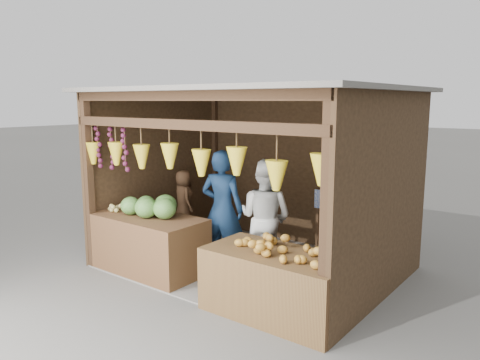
# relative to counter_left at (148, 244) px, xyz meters

# --- Properties ---
(ground) EXTENTS (80.00, 80.00, 0.00)m
(ground) POSITION_rel_counter_left_xyz_m (1.11, 1.07, -0.41)
(ground) COLOR #514F49
(ground) RESTS_ON ground
(stall_structure) EXTENTS (4.30, 3.30, 2.66)m
(stall_structure) POSITION_rel_counter_left_xyz_m (1.08, 1.03, 1.25)
(stall_structure) COLOR slate
(stall_structure) RESTS_ON ground
(back_shelf) EXTENTS (1.25, 0.32, 1.32)m
(back_shelf) POSITION_rel_counter_left_xyz_m (2.16, 2.35, 0.46)
(back_shelf) COLOR #382314
(back_shelf) RESTS_ON ground
(counter_left) EXTENTS (1.74, 0.85, 0.83)m
(counter_left) POSITION_rel_counter_left_xyz_m (0.00, 0.00, 0.00)
(counter_left) COLOR #4F331A
(counter_left) RESTS_ON ground
(counter_right) EXTENTS (1.70, 0.85, 0.76)m
(counter_right) POSITION_rel_counter_left_xyz_m (2.28, -0.07, -0.03)
(counter_right) COLOR #482D18
(counter_right) RESTS_ON ground
(stool) EXTENTS (0.36, 0.36, 0.33)m
(stool) POSITION_rel_counter_left_xyz_m (-0.43, 1.19, -0.25)
(stool) COLOR black
(stool) RESTS_ON ground
(man_standing) EXTENTS (0.74, 0.59, 1.78)m
(man_standing) POSITION_rel_counter_left_xyz_m (0.76, 0.79, 0.48)
(man_standing) COLOR #132A4A
(man_standing) RESTS_ON ground
(woman_standing) EXTENTS (0.85, 0.69, 1.68)m
(woman_standing) POSITION_rel_counter_left_xyz_m (1.43, 0.95, 0.42)
(woman_standing) COLOR silver
(woman_standing) RESTS_ON ground
(vendor_seated) EXTENTS (0.57, 0.49, 0.99)m
(vendor_seated) POSITION_rel_counter_left_xyz_m (-0.43, 1.19, 0.41)
(vendor_seated) COLOR #533621
(vendor_seated) RESTS_ON stool
(melon_pile) EXTENTS (1.00, 0.50, 0.32)m
(melon_pile) POSITION_rel_counter_left_xyz_m (0.01, 0.04, 0.57)
(melon_pile) COLOR #1F5416
(melon_pile) RESTS_ON counter_left
(tanfruit_pile) EXTENTS (0.34, 0.40, 0.13)m
(tanfruit_pile) POSITION_rel_counter_left_xyz_m (-0.59, -0.01, 0.48)
(tanfruit_pile) COLOR #A3984B
(tanfruit_pile) RESTS_ON counter_left
(mango_pile) EXTENTS (1.40, 0.64, 0.22)m
(mango_pile) POSITION_rel_counter_left_xyz_m (2.38, -0.08, 0.46)
(mango_pile) COLOR #D15B1B
(mango_pile) RESTS_ON counter_right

